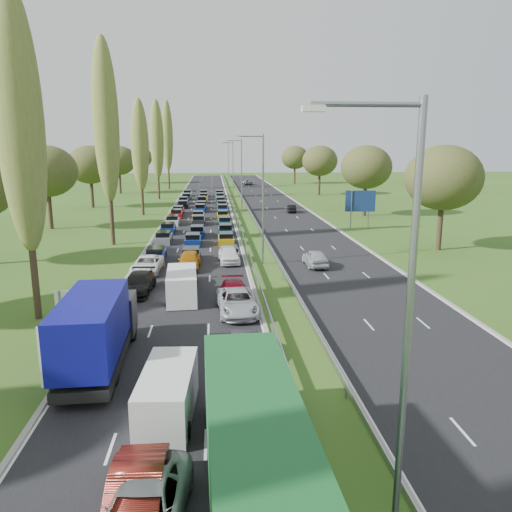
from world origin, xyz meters
name	(u,v)px	position (x,y,z in m)	size (l,w,h in m)	color
ground	(241,213)	(4.50, 80.00, 0.00)	(260.00, 260.00, 0.00)	#38531A
near_carriageway	(201,212)	(-2.25, 82.50, 0.00)	(10.50, 215.00, 0.04)	black
far_carriageway	(279,211)	(11.25, 82.50, 0.00)	(10.50, 215.00, 0.04)	black
central_reservation	(240,208)	(4.50, 82.50, 0.55)	(2.36, 215.00, 0.32)	gray
lamp_columns	(242,178)	(4.50, 78.00, 6.00)	(0.18, 140.18, 12.00)	gray
poplar_row	(128,135)	(-11.50, 68.17, 12.39)	(2.80, 127.80, 22.44)	#2D2116
woodland_left	(38,173)	(-22.00, 62.63, 7.68)	(8.00, 166.00, 11.10)	#2D2116
woodland_right	(384,170)	(24.00, 66.67, 7.68)	(8.00, 153.00, 11.10)	#2D2116
traffic_queue_fill	(200,213)	(-2.25, 77.44, 0.44)	(9.13, 69.53, 0.80)	navy
near_car_2	(148,264)	(-5.97, 40.66, 0.73)	(2.37, 5.13, 1.43)	white
near_car_3	(138,283)	(-5.86, 34.21, 0.78)	(2.12, 5.21, 1.51)	black
near_car_5	(136,498)	(-2.49, 10.26, 0.78)	(1.62, 4.64, 1.53)	#5F1710
near_car_6	(141,512)	(-2.25, 9.69, 0.76)	(2.46, 5.33, 1.48)	slate
near_car_7	(185,278)	(-2.43, 35.85, 0.67)	(1.83, 4.50, 1.31)	#05454E
near_car_8	(189,260)	(-2.36, 41.66, 0.82)	(1.89, 4.71, 1.60)	#B8700C
near_car_9	(245,348)	(1.45, 21.45, 0.68)	(1.40, 4.03, 1.33)	black
near_car_10	(237,302)	(1.41, 28.94, 0.78)	(2.54, 5.50, 1.53)	#AAAEB3
near_car_11	(234,292)	(1.28, 31.48, 0.72)	(1.95, 4.81, 1.40)	maroon
near_car_12	(229,254)	(1.32, 43.83, 0.81)	(1.87, 4.64, 1.58)	white
far_car_0	(315,258)	(9.27, 41.68, 0.80)	(1.83, 4.55, 1.55)	#A5A9AE
far_car_1	(291,208)	(12.99, 80.25, 0.67)	(1.38, 3.97, 1.31)	black
far_car_2	(247,182)	(9.68, 142.13, 0.80)	(2.59, 5.61, 1.56)	slate
blue_lorry	(97,330)	(-5.93, 21.09, 2.03)	(2.59, 9.31, 3.93)	black
green_lorry	(256,462)	(1.01, 9.60, 2.22)	(2.59, 13.97, 4.14)	black
white_van_front	(168,391)	(-2.05, 16.29, 1.05)	(2.00, 5.09, 2.05)	silver
white_van_rear	(182,284)	(-2.45, 32.50, 1.10)	(2.09, 5.33, 2.14)	white
info_sign	(66,302)	(-9.40, 28.04, 1.37)	(1.49, 0.41, 2.10)	gray
direction_sign	(360,203)	(19.40, 62.02, 3.57)	(3.99, 0.48, 5.20)	gray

